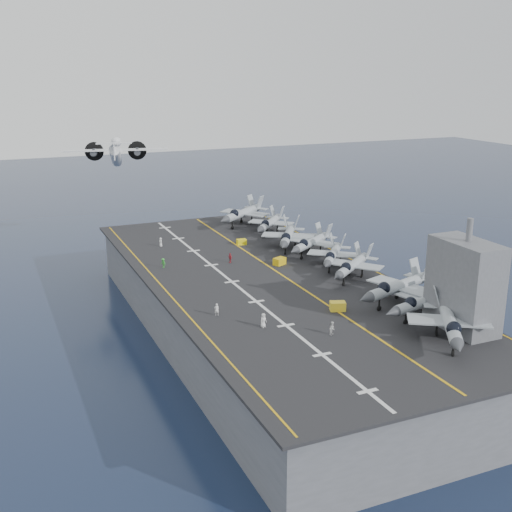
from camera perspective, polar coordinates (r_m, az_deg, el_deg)
name	(u,v)px	position (r m, az deg, el deg)	size (l,w,h in m)	color
ground	(265,335)	(110.00, 0.83, -7.05)	(500.00, 500.00, 0.00)	#142135
hull	(265,308)	(108.11, 0.84, -4.62)	(36.00, 90.00, 10.00)	#56595E
flight_deck	(266,278)	(106.36, 0.86, -2.00)	(38.00, 92.00, 0.40)	black
foul_line	(282,275)	(107.50, 2.32, -1.69)	(0.35, 90.00, 0.02)	gold
landing_centerline	(232,282)	(104.09, -2.16, -2.30)	(0.50, 90.00, 0.02)	silver
deck_edge_port	(166,291)	(100.87, -8.00, -3.08)	(0.25, 90.00, 0.02)	gold
deck_edge_stbd	(361,264)	(114.79, 9.31, -0.72)	(0.25, 90.00, 0.02)	gold
island_superstructure	(465,274)	(87.79, 18.10, -1.57)	(5.00, 10.00, 15.00)	#56595E
fighter_jet_0	(450,321)	(84.63, 16.86, -5.58)	(17.14, 18.72, 5.41)	#969FA5
fighter_jet_1	(425,301)	(91.75, 14.82, -3.85)	(16.13, 12.68, 4.95)	#9AA0A9
fighter_jet_2	(398,286)	(96.16, 12.54, -2.59)	(18.24, 14.95, 5.46)	gray
fighter_jet_3	(353,265)	(106.06, 8.59, -0.76)	(16.76, 15.95, 4.86)	#99A0A8
fighter_jet_4	(333,254)	(112.11, 6.86, 0.21)	(15.50, 16.14, 4.69)	#A2AAB2
fighter_jet_5	(312,242)	(119.18, 4.96, 1.28)	(16.84, 15.67, 4.87)	#909AA0
fighter_jet_6	(288,235)	(122.75, 2.86, 1.87)	(16.71, 18.25, 5.27)	gray
fighter_jet_7	(270,222)	(133.90, 1.24, 3.02)	(16.29, 16.58, 4.85)	gray
fighter_jet_8	(243,212)	(141.36, -1.19, 3.90)	(19.40, 18.43, 5.62)	#9197A0
tow_cart_a	(338,306)	(92.52, 7.27, -4.45)	(2.53, 2.07, 1.31)	yellow
tow_cart_b	(280,261)	(112.89, 2.10, -0.47)	(2.50, 2.14, 1.27)	gold
tow_cart_c	(242,242)	(125.84, -1.30, 1.26)	(1.88, 1.29, 1.09)	yellow
crew_0	(263,320)	(85.90, 0.66, -5.74)	(1.38, 1.15, 1.98)	silver
crew_1	(217,310)	(90.02, -3.52, -4.77)	(1.18, 0.88, 1.80)	silver
crew_3	(163,263)	(112.30, -8.25, -0.62)	(1.06, 1.21, 1.70)	green
crew_4	(230,258)	(114.11, -2.32, -0.16)	(0.93, 1.19, 1.77)	#AB242F
crew_5	(161,242)	(125.80, -8.47, 1.24)	(0.82, 1.13, 1.76)	silver
crew_7	(332,328)	(84.22, 6.81, -6.39)	(1.30, 1.22, 1.80)	silver
transport_plane	(116,156)	(154.26, -12.36, 8.67)	(27.39, 21.60, 5.74)	silver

